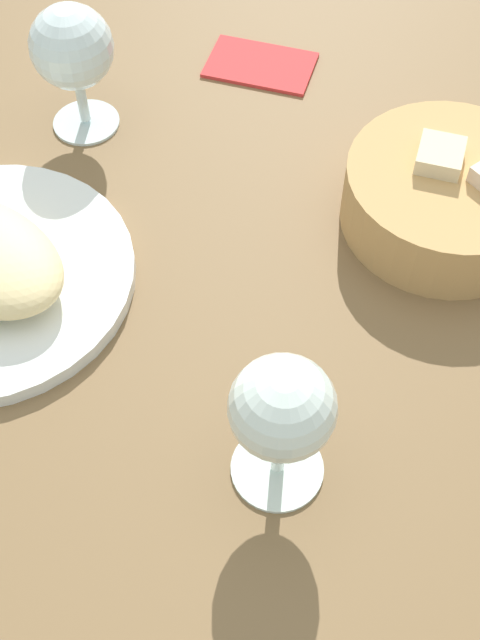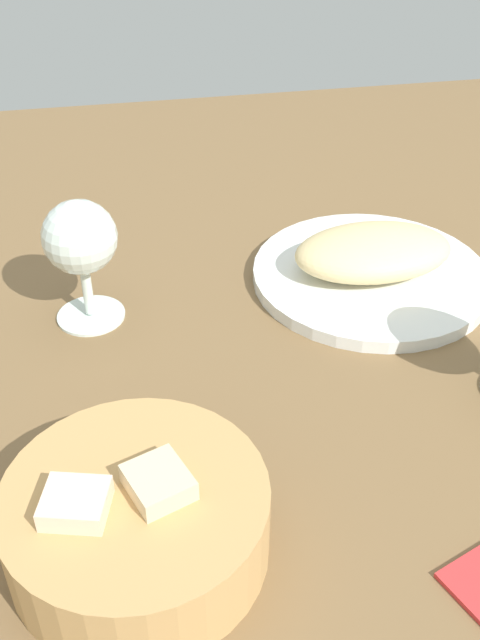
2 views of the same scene
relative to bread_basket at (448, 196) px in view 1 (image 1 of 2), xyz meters
The scene contains 5 objects.
ground_plane 23.40cm from the bread_basket, 124.18° to the right, with size 140.00×140.00×2.00cm, color brown.
bread_basket is the anchor object (origin of this frame).
wine_glass_near 29.27cm from the bread_basket, 84.92° to the right, with size 7.13×7.13×12.76cm.
wine_glass_far 36.02cm from the bread_basket, 163.57° to the right, with size 7.69×7.69×12.81cm.
folded_napkin 26.96cm from the bread_basket, 163.92° to the left, with size 11.00×7.00×0.80cm, color red.
Camera 1 is at (28.77, -31.41, 55.08)cm, focal length 46.03 mm.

